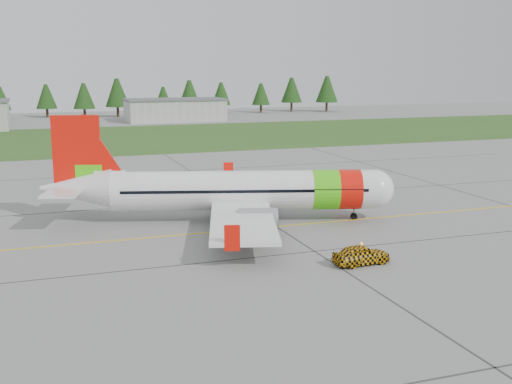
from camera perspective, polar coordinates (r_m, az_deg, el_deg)
name	(u,v)px	position (r m, az deg, el deg)	size (l,w,h in m)	color
ground	(184,265)	(45.33, -6.42, -6.45)	(320.00, 320.00, 0.00)	gray
aircraft	(236,191)	(57.03, -1.76, 0.11)	(30.63, 28.92, 9.51)	white
follow_me_car	(362,236)	(45.21, 9.39, -3.85)	(1.66, 1.41, 4.14)	yellow
grass_strip	(85,140)	(125.28, -14.93, 4.52)	(320.00, 50.00, 0.03)	#30561E
taxi_guideline	(162,236)	(52.85, -8.38, -3.93)	(120.00, 0.25, 0.02)	gold
hangar_east	(175,111)	(164.21, -7.23, 7.19)	(24.00, 12.00, 5.20)	#A8A8A3
treeline	(67,99)	(180.63, -16.47, 7.95)	(160.00, 8.00, 10.00)	#1C3F14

